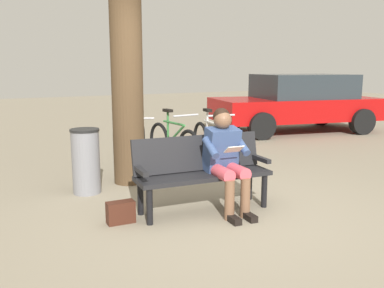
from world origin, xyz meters
name	(u,v)px	position (x,y,z in m)	size (l,w,h in m)	color
ground_plane	(224,213)	(0.00, 0.00, 0.00)	(40.00, 40.00, 0.00)	gray
bench	(201,167)	(0.16, -0.26, 0.51)	(1.63, 0.60, 0.87)	black
person_reading	(225,155)	(-0.06, -0.08, 0.66)	(0.51, 0.79, 1.20)	#334772
handbag	(121,212)	(1.16, -0.25, 0.12)	(0.30, 0.14, 0.24)	#3F1E14
tree_trunk	(127,68)	(0.52, -1.78, 1.65)	(0.45, 0.45, 3.30)	#4C3823
litter_bin	(86,161)	(1.21, -1.53, 0.44)	(0.38, 0.38, 0.87)	slate
bicycle_silver	(211,142)	(-1.18, -2.32, 0.36)	(0.48, 1.67, 0.94)	black
bicycle_purple	(173,143)	(-0.57, -2.59, 0.36)	(0.48, 1.68, 0.94)	black
bicycle_black	(141,146)	(0.05, -2.54, 0.36)	(0.76, 1.56, 0.94)	black
parked_car	(298,102)	(-4.98, -4.40, 0.77)	(4.47, 2.65, 1.47)	#A50C0C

